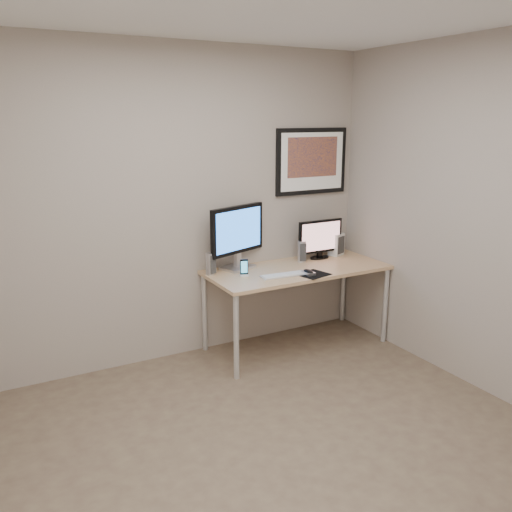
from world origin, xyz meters
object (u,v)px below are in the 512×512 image
object	(u,v)px
monitor_tv	(320,238)
keyboard	(287,275)
monitor_large	(237,234)
framed_art	(312,161)
phone_dock	(244,268)
desk	(297,275)
speaker_right	(302,251)
speaker_left	(210,264)
fan_unit	(336,244)

from	to	relation	value
monitor_tv	keyboard	xyz separation A→B (m)	(-0.57, -0.33, -0.19)
monitor_large	keyboard	world-z (taller)	monitor_large
keyboard	framed_art	bearing A→B (deg)	45.58
monitor_large	phone_dock	size ratio (longest dim) A/B	4.01
monitor_large	monitor_tv	world-z (taller)	monitor_large
desk	monitor_large	distance (m)	0.64
framed_art	monitor_large	xyz separation A→B (m)	(-0.82, -0.09, -0.59)
speaker_right	phone_dock	size ratio (longest dim) A/B	1.33
speaker_left	phone_dock	bearing A→B (deg)	-55.04
monitor_tv	speaker_left	size ratio (longest dim) A/B	2.47
speaker_left	fan_unit	distance (m)	1.33
monitor_large	phone_dock	world-z (taller)	monitor_large
framed_art	speaker_left	world-z (taller)	framed_art
monitor_large	speaker_right	bearing A→B (deg)	-26.75
speaker_left	fan_unit	world-z (taller)	fan_unit
speaker_left	fan_unit	size ratio (longest dim) A/B	0.90
speaker_right	monitor_large	bearing A→B (deg)	-170.39
speaker_right	desk	bearing A→B (deg)	-116.11
monitor_large	keyboard	distance (m)	0.56
phone_dock	keyboard	size ratio (longest dim) A/B	0.32
phone_dock	speaker_right	bearing A→B (deg)	32.16
desk	speaker_right	bearing A→B (deg)	47.27
framed_art	monitor_tv	world-z (taller)	framed_art
keyboard	monitor_large	bearing A→B (deg)	128.47
phone_dock	fan_unit	size ratio (longest dim) A/B	0.69
framed_art	keyboard	size ratio (longest dim) A/B	1.65
speaker_right	fan_unit	size ratio (longest dim) A/B	0.92
speaker_left	fan_unit	bearing A→B (deg)	-15.78
desk	monitor_large	world-z (taller)	monitor_large
monitor_large	keyboard	xyz separation A→B (m)	(0.26, -0.39, -0.30)
desk	monitor_tv	distance (m)	0.48
speaker_right	keyboard	world-z (taller)	speaker_right
framed_art	fan_unit	bearing A→B (deg)	-27.21
speaker_left	fan_unit	xyz separation A→B (m)	(1.33, 0.03, 0.01)
monitor_tv	phone_dock	world-z (taller)	monitor_tv
framed_art	fan_unit	size ratio (longest dim) A/B	3.57
monitor_large	speaker_left	distance (m)	0.36
monitor_large	desk	bearing A→B (deg)	-47.12
framed_art	speaker_right	distance (m)	0.84
speaker_left	monitor_large	bearing A→B (deg)	-5.48
monitor_large	speaker_left	bearing A→B (deg)	171.92
framed_art	speaker_right	bearing A→B (deg)	-139.85
speaker_left	phone_dock	distance (m)	0.29
monitor_large	speaker_left	size ratio (longest dim) A/B	3.10
phone_dock	keyboard	bearing A→B (deg)	-6.75
monitor_large	keyboard	size ratio (longest dim) A/B	1.28
framed_art	phone_dock	bearing A→B (deg)	-159.49
framed_art	fan_unit	distance (m)	0.83
keyboard	desk	bearing A→B (deg)	41.22
monitor_large	monitor_tv	xyz separation A→B (m)	(0.83, -0.06, -0.11)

